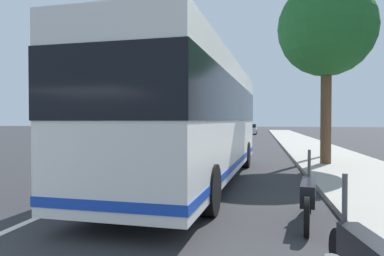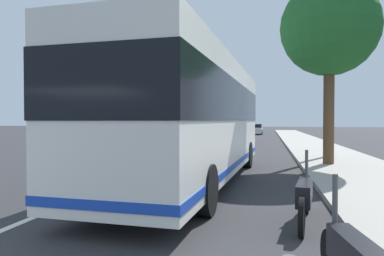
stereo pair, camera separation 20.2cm
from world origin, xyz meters
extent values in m
cube|color=#9E998E|center=(10.00, -7.39, 0.07)|extent=(110.00, 3.60, 0.14)
cube|color=silver|center=(10.00, 0.00, 0.00)|extent=(110.00, 0.16, 0.01)
cube|color=silver|center=(8.47, -2.24, 1.95)|extent=(11.47, 3.07, 3.20)
cube|color=black|center=(8.47, -2.24, 2.40)|extent=(11.51, 3.11, 1.13)
cube|color=#193FB2|center=(8.47, -2.24, 0.60)|extent=(11.50, 3.10, 0.16)
cylinder|color=black|center=(12.16, -1.30, 0.50)|extent=(1.01, 0.35, 1.00)
cylinder|color=black|center=(12.03, -3.56, 0.50)|extent=(1.01, 0.35, 1.00)
cylinder|color=black|center=(4.90, -0.91, 0.50)|extent=(1.01, 0.35, 1.00)
cylinder|color=black|center=(4.78, -3.17, 0.50)|extent=(1.01, 0.35, 1.00)
cylinder|color=black|center=(2.43, -5.06, 0.28)|extent=(0.57, 0.17, 0.57)
cylinder|color=#4C4C51|center=(2.31, -5.08, 0.88)|extent=(0.06, 0.06, 0.70)
cylinder|color=black|center=(5.41, -5.09, 0.31)|extent=(0.63, 0.17, 0.63)
cylinder|color=black|center=(3.87, -4.86, 0.31)|extent=(0.63, 0.17, 0.63)
cube|color=black|center=(4.64, -4.98, 0.56)|extent=(1.19, 0.41, 0.37)
cylinder|color=#4C4C51|center=(5.29, -5.07, 0.91)|extent=(0.06, 0.06, 0.70)
cube|color=silver|center=(39.72, 2.64, 0.59)|extent=(4.59, 1.73, 0.82)
cube|color=black|center=(39.76, 2.65, 1.24)|extent=(2.30, 1.59, 0.50)
cylinder|color=black|center=(38.21, 1.86, 0.32)|extent=(0.64, 0.22, 0.64)
cylinder|color=black|center=(38.20, 3.42, 0.32)|extent=(0.64, 0.22, 0.64)
cylinder|color=black|center=(41.24, 1.87, 0.32)|extent=(0.64, 0.22, 0.64)
cylinder|color=black|center=(41.23, 3.43, 0.32)|extent=(0.64, 0.22, 0.64)
cube|color=silver|center=(46.64, -2.64, 0.55)|extent=(4.46, 1.95, 0.73)
cube|color=black|center=(46.51, -2.64, 1.15)|extent=(2.04, 1.75, 0.48)
cylinder|color=black|center=(48.11, -1.82, 0.32)|extent=(0.64, 0.23, 0.64)
cylinder|color=black|center=(48.08, -3.52, 0.32)|extent=(0.64, 0.23, 0.64)
cylinder|color=black|center=(45.19, -1.76, 0.32)|extent=(0.64, 0.23, 0.64)
cylinder|color=black|center=(45.16, -3.46, 0.32)|extent=(0.64, 0.23, 0.64)
cylinder|color=brown|center=(12.81, -6.67, 2.18)|extent=(0.41, 0.41, 4.36)
sphere|color=#1E5B26|center=(12.81, -6.67, 5.49)|extent=(3.78, 3.78, 3.78)
cylinder|color=slate|center=(16.05, -7.20, 4.01)|extent=(0.24, 0.24, 8.03)
camera|label=1|loc=(-1.94, -4.14, 1.83)|focal=33.08mm
camera|label=2|loc=(-1.90, -4.33, 1.83)|focal=33.08mm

